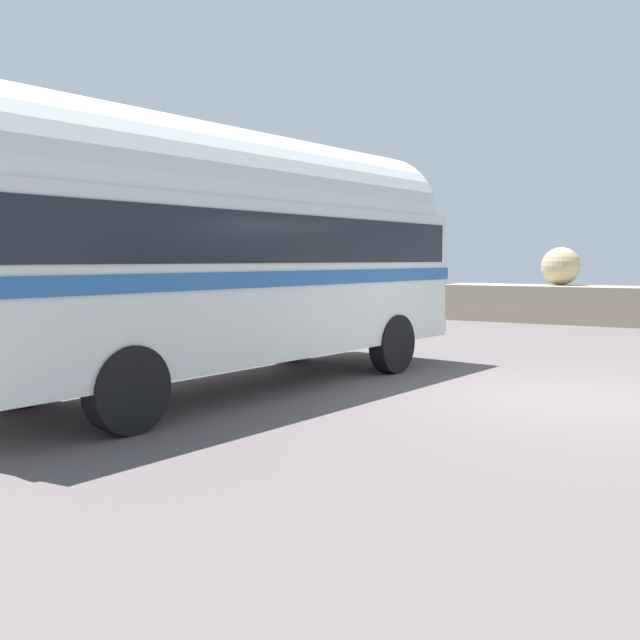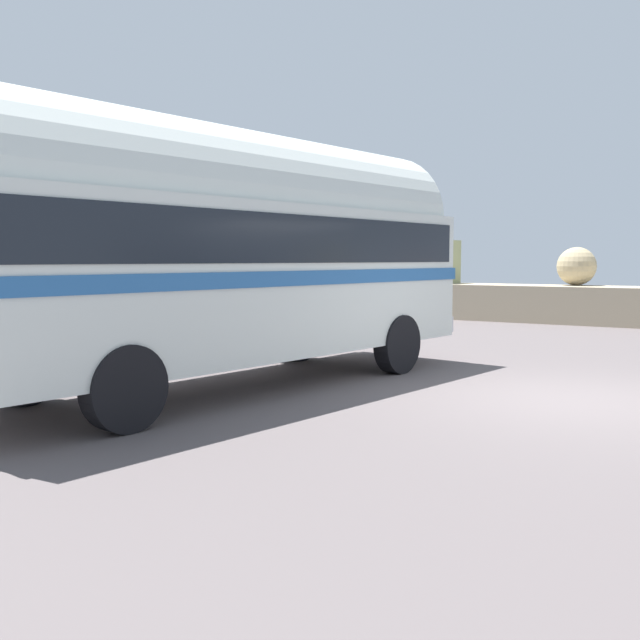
% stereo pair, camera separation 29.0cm
% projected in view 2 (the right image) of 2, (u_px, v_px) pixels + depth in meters
% --- Properties ---
extents(ground, '(32.00, 26.00, 0.02)m').
position_uv_depth(ground, '(565.00, 400.00, 9.45)').
color(ground, '#574F4F').
extents(vintage_coach, '(3.69, 8.85, 3.70)m').
position_uv_depth(vintage_coach, '(232.00, 247.00, 10.16)').
color(vintage_coach, black).
rests_on(vintage_coach, ground).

